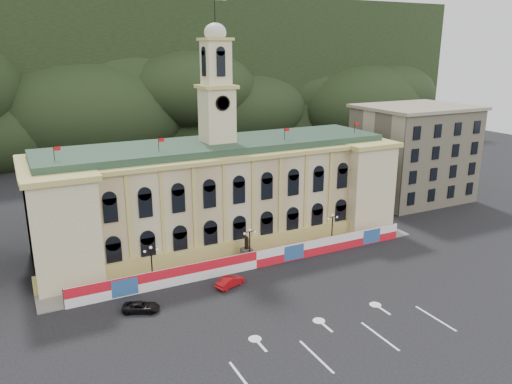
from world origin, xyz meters
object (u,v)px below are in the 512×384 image
statue (247,253)px  red_sedan (230,282)px  lamp_center (250,243)px  black_suv (141,307)px

statue → red_sedan: bearing=-130.2°
lamp_center → red_sedan: size_ratio=1.19×
statue → lamp_center: bearing=-90.0°
black_suv → lamp_center: bearing=-44.8°
red_sedan → black_suv: 11.82m
black_suv → red_sedan: bearing=-60.2°
statue → black_suv: size_ratio=0.79×
lamp_center → red_sedan: 8.04m
statue → black_suv: bearing=-156.4°
lamp_center → statue: bearing=90.0°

